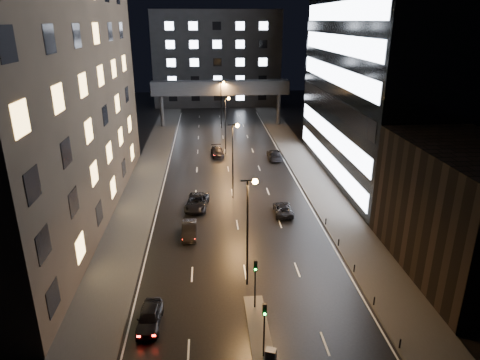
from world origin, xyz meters
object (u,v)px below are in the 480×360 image
Objects in this scene: car_away_a at (150,317)px; car_away_b at (189,230)px; car_away_c at (197,202)px; car_toward_b at (274,154)px; car_toward_a at (283,209)px; car_away_d at (217,152)px; utility_cabinet at (271,356)px.

car_away_b is at bearing 82.04° from car_away_a.
car_toward_b is at bearing 63.67° from car_away_c.
car_away_c is at bearing -12.01° from car_toward_a.
car_away_b is 29.82m from car_away_d.
car_toward_b reaches higher than car_away_a.
car_away_c is 1.10× the size of car_away_d.
car_away_d is (3.24, 22.10, -0.04)m from car_away_c.
car_away_a is 0.96× the size of car_away_b.
car_toward_a is (7.31, -24.62, -0.11)m from car_away_d.
car_away_d is at bearing -72.01° from car_toward_a.
car_toward_a is at bearing -6.26° from car_away_c.
car_toward_a is at bearing 85.52° from car_toward_b.
car_away_a is 23.94m from car_toward_a.
car_toward_b is (12.91, 19.48, 0.02)m from car_away_c.
utility_cabinet is (2.20, -48.93, -0.02)m from car_away_d.
car_away_d is (3.97, 29.56, -0.00)m from car_away_b.
car_toward_a is (10.55, -2.53, -0.15)m from car_away_c.
utility_cabinet is (5.44, -26.83, -0.07)m from car_away_c.
car_away_d is at bearing 113.74° from utility_cabinet.
car_away_b reaches higher than car_away_a.
car_toward_a is 24.84m from utility_cabinet.
car_away_a is 0.85× the size of car_away_d.
car_toward_b reaches higher than car_away_c.
car_away_d is (6.57, 44.12, 0.00)m from car_away_a.
car_toward_b is at bearing 102.00° from utility_cabinet.
car_toward_b reaches higher than car_toward_a.
car_away_d is 10.02m from car_toward_b.
car_away_c is 1.01× the size of car_toward_b.
car_away_a is 14.79m from car_away_b.
car_away_c is 4.95× the size of utility_cabinet.
car_toward_b is at bearing -19.17° from car_away_d.
car_away_a is at bearing -102.53° from car_away_d.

